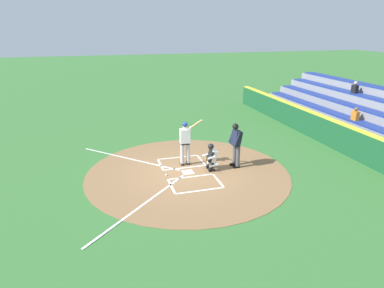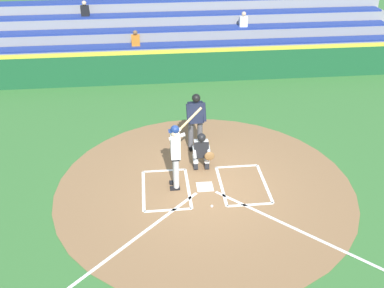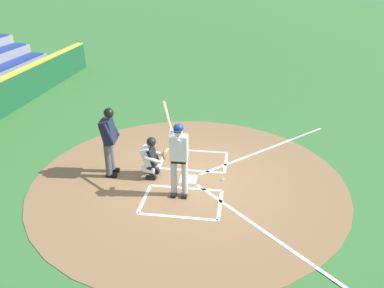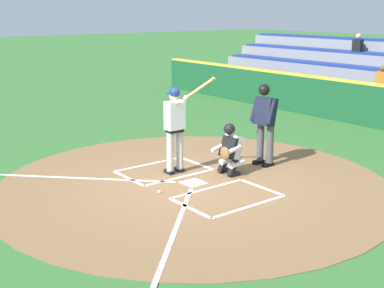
{
  "view_description": "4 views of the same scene",
  "coord_description": "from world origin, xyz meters",
  "px_view_note": "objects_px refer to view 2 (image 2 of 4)",
  "views": [
    {
      "loc": [
        -11.7,
        3.19,
        5.48
      ],
      "look_at": [
        -0.27,
        -0.1,
        1.28
      ],
      "focal_mm": 31.21,
      "sensor_mm": 36.0,
      "label": 1
    },
    {
      "loc": [
        1.39,
        9.88,
        7.18
      ],
      "look_at": [
        0.29,
        -0.58,
        1.03
      ],
      "focal_mm": 42.4,
      "sensor_mm": 36.0,
      "label": 2
    },
    {
      "loc": [
        8.33,
        1.29,
        5.02
      ],
      "look_at": [
        -0.07,
        0.08,
        0.99
      ],
      "focal_mm": 35.25,
      "sensor_mm": 36.0,
      "label": 3
    },
    {
      "loc": [
        -7.89,
        6.14,
        3.45
      ],
      "look_at": [
        -0.39,
        0.34,
        0.97
      ],
      "focal_mm": 48.42,
      "sensor_mm": 36.0,
      "label": 4
    }
  ],
  "objects_px": {
    "batter": "(176,152)",
    "catcher": "(202,150)",
    "baseball": "(212,206)",
    "plate_umpire": "(196,118)"
  },
  "relations": [
    {
      "from": "plate_umpire",
      "to": "baseball",
      "type": "relative_size",
      "value": 25.2
    },
    {
      "from": "batter",
      "to": "baseball",
      "type": "relative_size",
      "value": 28.76
    },
    {
      "from": "catcher",
      "to": "baseball",
      "type": "relative_size",
      "value": 15.27
    },
    {
      "from": "batter",
      "to": "catcher",
      "type": "bearing_deg",
      "value": -132.95
    },
    {
      "from": "batter",
      "to": "plate_umpire",
      "type": "height_order",
      "value": "batter"
    },
    {
      "from": "catcher",
      "to": "plate_umpire",
      "type": "bearing_deg",
      "value": -87.14
    },
    {
      "from": "batter",
      "to": "catcher",
      "type": "xyz_separation_m",
      "value": [
        -0.79,
        -0.85,
        -0.51
      ]
    },
    {
      "from": "catcher",
      "to": "plate_umpire",
      "type": "relative_size",
      "value": 0.61
    },
    {
      "from": "plate_umpire",
      "to": "baseball",
      "type": "distance_m",
      "value": 3.1
    },
    {
      "from": "batter",
      "to": "catcher",
      "type": "height_order",
      "value": "batter"
    }
  ]
}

